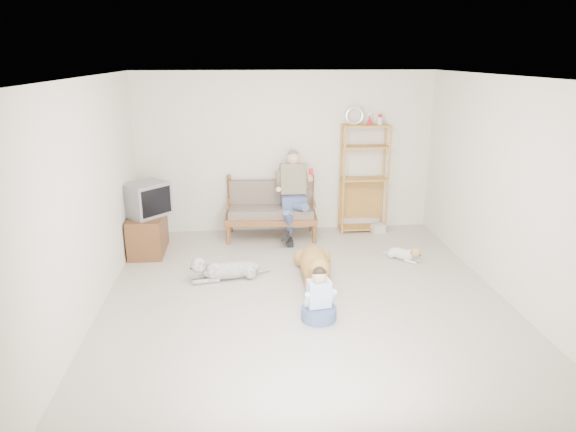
{
  "coord_description": "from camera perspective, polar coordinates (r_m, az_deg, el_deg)",
  "views": [
    {
      "loc": [
        -0.75,
        -5.81,
        2.93
      ],
      "look_at": [
        -0.12,
        1.0,
        0.78
      ],
      "focal_mm": 32.0,
      "sensor_mm": 36.0,
      "label": 1
    }
  ],
  "objects": [
    {
      "name": "ceiling",
      "position": [
        5.86,
        2.17,
        15.18
      ],
      "size": [
        5.5,
        5.5,
        0.0
      ],
      "primitive_type": "plane",
      "rotation": [
        3.14,
        0.0,
        0.0
      ],
      "color": "silver",
      "rests_on": "ground"
    },
    {
      "name": "etagere",
      "position": [
        8.83,
        8.42,
        4.25
      ],
      "size": [
        0.82,
        0.36,
        2.14
      ],
      "color": "#BB8C3A",
      "rests_on": "ground"
    },
    {
      "name": "tv_stand",
      "position": [
        8.21,
        -15.34,
        -1.89
      ],
      "size": [
        0.5,
        0.9,
        0.6
      ],
      "rotation": [
        0.0,
        0.0,
        0.0
      ],
      "color": "brown",
      "rests_on": "ground"
    },
    {
      "name": "floor",
      "position": [
        6.55,
        1.9,
        -9.16
      ],
      "size": [
        5.5,
        5.5,
        0.0
      ],
      "primitive_type": "plane",
      "color": "beige",
      "rests_on": "ground"
    },
    {
      "name": "wall_left",
      "position": [
        6.27,
        -21.3,
        1.62
      ],
      "size": [
        0.0,
        5.5,
        5.5
      ],
      "primitive_type": "plane",
      "rotation": [
        1.57,
        0.0,
        1.57
      ],
      "color": "beige",
      "rests_on": "ground"
    },
    {
      "name": "book_stack",
      "position": [
        9.0,
        10.0,
        -1.36
      ],
      "size": [
        0.25,
        0.21,
        0.14
      ],
      "primitive_type": "cube",
      "rotation": [
        0.0,
        0.0,
        0.29
      ],
      "color": "silver",
      "rests_on": "ground"
    },
    {
      "name": "wall_outlet",
      "position": [
        8.95,
        -8.23,
        0.17
      ],
      "size": [
        0.12,
        0.02,
        0.08
      ],
      "primitive_type": "cube",
      "color": "silver",
      "rests_on": "ground"
    },
    {
      "name": "terrier",
      "position": [
        7.87,
        12.94,
        -4.1
      ],
      "size": [
        0.49,
        0.51,
        0.24
      ],
      "rotation": [
        0.0,
        0.0,
        0.74
      ],
      "color": "silver",
      "rests_on": "ground"
    },
    {
      "name": "child",
      "position": [
        5.99,
        3.45,
        -9.36
      ],
      "size": [
        0.41,
        0.41,
        0.65
      ],
      "rotation": [
        0.0,
        0.0,
        0.16
      ],
      "color": "#495686",
      "rests_on": "ground"
    },
    {
      "name": "golden_retriever",
      "position": [
        6.99,
        3.05,
        -5.56
      ],
      "size": [
        0.46,
        1.63,
        0.49
      ],
      "rotation": [
        0.0,
        0.0,
        -0.05
      ],
      "color": "#B6813F",
      "rests_on": "ground"
    },
    {
      "name": "wall_back",
      "position": [
        8.73,
        -0.25,
        7.02
      ],
      "size": [
        5.0,
        0.0,
        5.0
      ],
      "primitive_type": "plane",
      "rotation": [
        1.57,
        0.0,
        0.0
      ],
      "color": "beige",
      "rests_on": "ground"
    },
    {
      "name": "shaggy_dog",
      "position": [
        7.08,
        -7.12,
        -5.91
      ],
      "size": [
        1.15,
        0.43,
        0.35
      ],
      "rotation": [
        0.0,
        0.0,
        -1.38
      ],
      "color": "white",
      "rests_on": "ground"
    },
    {
      "name": "loveseat",
      "position": [
        8.57,
        -1.93,
        0.85
      ],
      "size": [
        1.54,
        0.79,
        0.95
      ],
      "rotation": [
        0.0,
        0.0,
        -0.06
      ],
      "color": "brown",
      "rests_on": "ground"
    },
    {
      "name": "wall_right",
      "position": [
        6.84,
        23.31,
        2.64
      ],
      "size": [
        0.0,
        5.5,
        5.5
      ],
      "primitive_type": "plane",
      "rotation": [
        1.57,
        0.0,
        -1.57
      ],
      "color": "beige",
      "rests_on": "ground"
    },
    {
      "name": "man",
      "position": [
        8.35,
        0.53,
        1.75
      ],
      "size": [
        0.55,
        0.79,
        1.28
      ],
      "color": "#495686",
      "rests_on": "loveseat"
    },
    {
      "name": "crt_tv",
      "position": [
        8.04,
        -15.45,
        1.82
      ],
      "size": [
        0.77,
        0.77,
        0.51
      ],
      "rotation": [
        0.0,
        0.0,
        -0.76
      ],
      "color": "slate",
      "rests_on": "tv_stand"
    },
    {
      "name": "wall_front",
      "position": [
        3.52,
        7.72,
        -9.4
      ],
      "size": [
        5.0,
        0.0,
        5.0
      ],
      "primitive_type": "plane",
      "rotation": [
        -1.57,
        0.0,
        0.0
      ],
      "color": "beige",
      "rests_on": "ground"
    }
  ]
}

